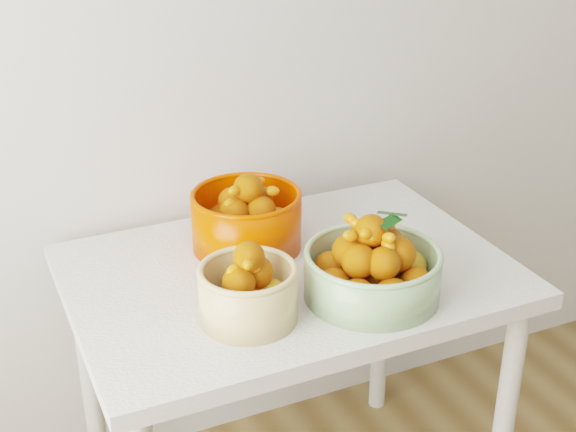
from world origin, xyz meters
name	(u,v)px	position (x,y,z in m)	size (l,w,h in m)	color
table	(290,303)	(-0.43, 1.60, 0.65)	(1.00, 0.70, 0.75)	silver
bowl_cream	(248,291)	(-0.60, 1.44, 0.82)	(0.23, 0.23, 0.18)	#D8B576
bowl_green	(372,269)	(-0.32, 1.42, 0.82)	(0.39, 0.39, 0.19)	#93B982
bowl_orange	(247,218)	(-0.48, 1.74, 0.83)	(0.29, 0.29, 0.19)	#E73000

